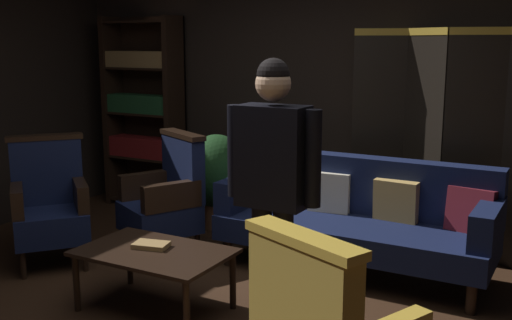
{
  "coord_description": "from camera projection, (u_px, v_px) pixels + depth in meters",
  "views": [
    {
      "loc": [
        2.08,
        -2.98,
        1.79
      ],
      "look_at": [
        0.0,
        0.8,
        0.95
      ],
      "focal_mm": 42.86,
      "sensor_mm": 36.0,
      "label": 1
    }
  ],
  "objects": [
    {
      "name": "back_wall",
      "position": [
        341.0,
        84.0,
        5.73
      ],
      "size": [
        7.2,
        0.1,
        2.8
      ],
      "primitive_type": "cube",
      "color": "black",
      "rests_on": "ground_plane"
    },
    {
      "name": "folding_screen",
      "position": [
        473.0,
        143.0,
        4.91
      ],
      "size": [
        2.12,
        0.4,
        1.9
      ],
      "color": "black",
      "rests_on": "ground_plane"
    },
    {
      "name": "bookshelf",
      "position": [
        144.0,
        111.0,
        6.59
      ],
      "size": [
        0.9,
        0.32,
        2.05
      ],
      "color": "black",
      "rests_on": "ground_plane"
    },
    {
      "name": "velvet_couch",
      "position": [
        358.0,
        214.0,
        4.79
      ],
      "size": [
        2.12,
        0.78,
        0.88
      ],
      "color": "black",
      "rests_on": "ground_plane"
    },
    {
      "name": "coffee_table",
      "position": [
        154.0,
        257.0,
        4.08
      ],
      "size": [
        1.0,
        0.64,
        0.42
      ],
      "color": "black",
      "rests_on": "ground_plane"
    },
    {
      "name": "armchair_wing_left",
      "position": [
        50.0,
        205.0,
        4.94
      ],
      "size": [
        0.81,
        0.81,
        1.04
      ],
      "color": "black",
      "rests_on": "ground_plane"
    },
    {
      "name": "armchair_wing_right",
      "position": [
        166.0,
        199.0,
        5.14
      ],
      "size": [
        0.78,
        0.78,
        1.04
      ],
      "color": "black",
      "rests_on": "ground_plane"
    },
    {
      "name": "standing_figure",
      "position": [
        273.0,
        178.0,
        3.48
      ],
      "size": [
        0.59,
        0.23,
        1.7
      ],
      "color": "black",
      "rests_on": "ground_plane"
    },
    {
      "name": "potted_plant",
      "position": [
        217.0,
        174.0,
        5.89
      ],
      "size": [
        0.62,
        0.62,
        0.92
      ],
      "color": "brown",
      "rests_on": "ground_plane"
    },
    {
      "name": "book_tan_leather",
      "position": [
        151.0,
        245.0,
        4.12
      ],
      "size": [
        0.26,
        0.2,
        0.03
      ],
      "primitive_type": "cube",
      "rotation": [
        0.0,
        0.0,
        0.23
      ],
      "color": "#9E7A47",
      "rests_on": "coffee_table"
    }
  ]
}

